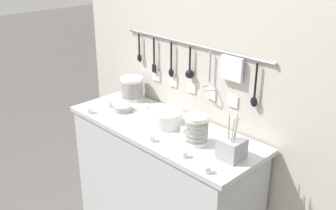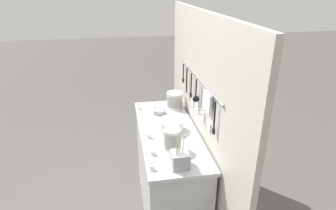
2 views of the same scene
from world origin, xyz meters
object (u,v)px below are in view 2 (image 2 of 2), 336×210
(cutlery_caddy, at_px, (180,159))
(cup_edge_far, at_px, (153,152))
(plate_stack, at_px, (171,125))
(cup_back_left, at_px, (140,108))
(bowl_stack_wide_centre, at_px, (172,139))
(cup_back_right, at_px, (174,137))
(cup_front_right, at_px, (173,115))
(bowl_stack_nested_right, at_px, (174,100))
(steel_mixing_bowl, at_px, (159,112))
(cup_centre, at_px, (155,107))
(cup_edge_near, at_px, (152,167))
(cup_beside_plates, at_px, (149,136))

(cutlery_caddy, distance_m, cup_edge_far, 0.25)
(plate_stack, relative_size, cup_back_left, 5.82)
(bowl_stack_wide_centre, distance_m, cup_edge_far, 0.18)
(cup_back_right, xyz_separation_m, cup_edge_far, (0.20, -0.20, 0.00))
(bowl_stack_wide_centre, height_order, cup_front_right, bowl_stack_wide_centre)
(bowl_stack_nested_right, height_order, steel_mixing_bowl, bowl_stack_nested_right)
(cup_centre, xyz_separation_m, cup_edge_far, (0.83, -0.13, 0.00))
(bowl_stack_wide_centre, height_order, cup_edge_near, bowl_stack_wide_centre)
(steel_mixing_bowl, distance_m, cup_centre, 0.12)
(cup_back_left, height_order, cup_edge_near, same)
(cup_back_left, relative_size, cup_beside_plates, 1.00)
(bowl_stack_wide_centre, bearing_deg, cutlery_caddy, 2.95)
(cutlery_caddy, xyz_separation_m, cup_edge_far, (-0.18, -0.17, -0.04))
(plate_stack, height_order, cup_beside_plates, plate_stack)
(plate_stack, xyz_separation_m, cutlery_caddy, (0.53, -0.03, 0.01))
(cup_back_left, bearing_deg, plate_stack, 26.05)
(steel_mixing_bowl, relative_size, cup_back_right, 3.24)
(bowl_stack_nested_right, bearing_deg, cup_beside_plates, -29.90)
(steel_mixing_bowl, height_order, cup_back_left, same)
(plate_stack, bearing_deg, cup_beside_plates, -64.22)
(cup_back_left, xyz_separation_m, cup_centre, (0.01, 0.16, 0.00))
(steel_mixing_bowl, height_order, cup_beside_plates, same)
(steel_mixing_bowl, distance_m, cup_back_left, 0.22)
(cup_back_left, xyz_separation_m, cup_edge_far, (0.83, 0.03, 0.00))
(plate_stack, bearing_deg, cup_front_right, 164.54)
(bowl_stack_nested_right, height_order, cutlery_caddy, cutlery_caddy)
(steel_mixing_bowl, distance_m, cup_back_right, 0.52)
(bowl_stack_nested_right, relative_size, cutlery_caddy, 0.65)
(cup_edge_near, relative_size, cup_beside_plates, 1.00)
(plate_stack, xyz_separation_m, cup_back_right, (0.16, -0.00, -0.03))
(steel_mixing_bowl, bearing_deg, cup_back_left, -123.64)
(bowl_stack_wide_centre, distance_m, cup_front_right, 0.58)
(cup_back_right, bearing_deg, cup_beside_plates, -105.73)
(cutlery_caddy, bearing_deg, steel_mixing_bowl, -178.77)
(cutlery_caddy, bearing_deg, cup_centre, -177.42)
(cup_centre, bearing_deg, cup_back_right, 7.04)
(cup_centre, height_order, cup_edge_near, same)
(bowl_stack_nested_right, distance_m, plate_stack, 0.50)
(steel_mixing_bowl, bearing_deg, cup_centre, -167.04)
(bowl_stack_wide_centre, relative_size, cup_back_left, 4.58)
(cup_edge_near, relative_size, cup_front_right, 1.00)
(cup_back_right, height_order, cup_edge_far, same)
(cutlery_caddy, xyz_separation_m, cup_back_left, (-1.01, -0.20, -0.04))
(cutlery_caddy, height_order, cup_centre, cutlery_caddy)
(plate_stack, height_order, steel_mixing_bowl, plate_stack)
(steel_mixing_bowl, xyz_separation_m, cutlery_caddy, (0.89, 0.02, 0.04))
(bowl_stack_nested_right, bearing_deg, cup_centre, -88.66)
(cup_back_left, height_order, cup_back_right, same)
(cutlery_caddy, distance_m, cup_back_left, 1.03)
(cutlery_caddy, bearing_deg, bowl_stack_nested_right, 170.99)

